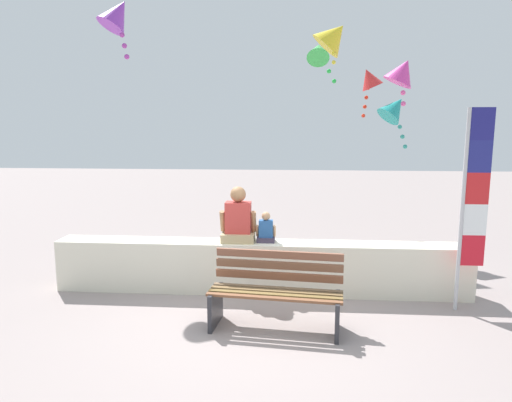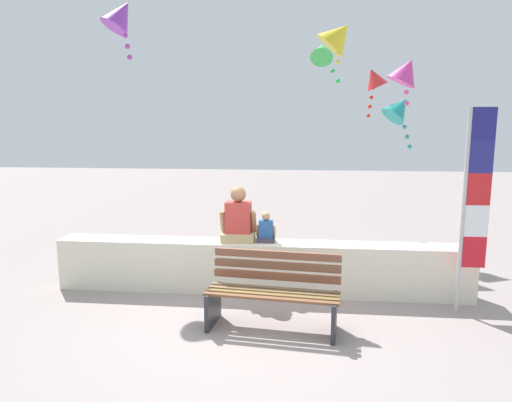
% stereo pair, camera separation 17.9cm
% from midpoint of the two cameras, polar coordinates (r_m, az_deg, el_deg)
% --- Properties ---
extents(ground_plane, '(40.00, 40.00, 0.00)m').
position_cam_midpoint_polar(ground_plane, '(5.79, -1.20, -15.11)').
color(ground_plane, gray).
extents(seawall_ledge, '(5.93, 0.45, 0.74)m').
position_cam_midpoint_polar(seawall_ledge, '(6.71, -0.26, -8.21)').
color(seawall_ledge, silver).
rests_on(seawall_ledge, ground).
extents(park_bench, '(1.63, 0.77, 0.88)m').
position_cam_midpoint_polar(park_bench, '(5.58, 1.57, -11.47)').
color(park_bench, brown).
rests_on(park_bench, ground).
extents(person_adult, '(0.52, 0.38, 0.80)m').
position_cam_midpoint_polar(person_adult, '(6.61, -3.00, -2.40)').
color(person_adult, tan).
rests_on(person_adult, seawall_ledge).
extents(person_child, '(0.29, 0.21, 0.44)m').
position_cam_midpoint_polar(person_child, '(6.60, 0.46, -3.65)').
color(person_child, '#3A3348').
rests_on(person_child, seawall_ledge).
extents(flag_banner, '(0.34, 0.05, 2.62)m').
position_cam_midpoint_polar(flag_banner, '(6.37, 24.50, 0.31)').
color(flag_banner, '#B7B7BC').
rests_on(flag_banner, ground).
extents(kite_red, '(0.57, 0.67, 1.02)m').
position_cam_midpoint_polar(kite_red, '(9.60, 13.40, 14.57)').
color(kite_red, red).
extents(kite_teal, '(0.79, 0.76, 1.09)m').
position_cam_midpoint_polar(kite_teal, '(9.28, 16.37, 11.02)').
color(kite_teal, teal).
extents(kite_magenta, '(0.67, 0.62, 0.86)m').
position_cam_midpoint_polar(kite_magenta, '(8.23, 17.17, 15.14)').
color(kite_magenta, '#DB3D9E').
extents(kite_yellow, '(0.88, 0.72, 1.00)m').
position_cam_midpoint_polar(kite_yellow, '(9.72, 9.13, 19.61)').
color(kite_yellow, yellow).
extents(kite_green, '(0.57, 0.61, 0.87)m').
position_cam_midpoint_polar(kite_green, '(8.90, 7.21, 17.98)').
color(kite_green, green).
extents(kite_purple, '(0.83, 0.79, 1.10)m').
position_cam_midpoint_polar(kite_purple, '(8.33, -17.50, 21.31)').
color(kite_purple, purple).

